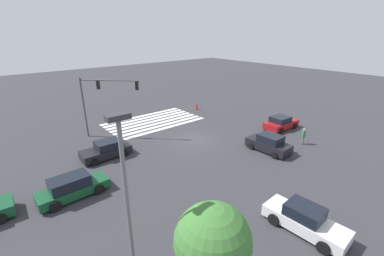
% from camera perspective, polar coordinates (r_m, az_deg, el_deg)
% --- Properties ---
extents(ground_plane, '(124.35, 124.35, 0.00)m').
position_cam_1_polar(ground_plane, '(26.75, 0.00, -2.69)').
color(ground_plane, '#333338').
extents(crosswalk_markings, '(11.47, 6.30, 0.01)m').
position_cam_1_polar(crosswalk_markings, '(32.55, -8.56, 1.45)').
color(crosswalk_markings, silver).
rests_on(crosswalk_markings, ground_plane).
extents(traffic_signal_mast, '(4.44, 4.44, 6.33)m').
position_cam_1_polar(traffic_signal_mast, '(27.75, -19.82, 6.84)').
color(traffic_signal_mast, '#47474C').
rests_on(traffic_signal_mast, ground_plane).
extents(car_0, '(2.09, 4.63, 1.57)m').
position_cam_1_polar(car_0, '(16.57, 23.75, -18.18)').
color(car_0, silver).
rests_on(car_0, ground_plane).
extents(car_1, '(4.60, 2.02, 1.56)m').
position_cam_1_polar(car_1, '(19.57, -25.07, -11.86)').
color(car_1, '#144728').
rests_on(car_1, ground_plane).
extents(car_2, '(2.10, 4.14, 1.65)m').
position_cam_1_polar(car_2, '(25.14, 16.71, -3.34)').
color(car_2, black).
rests_on(car_2, ground_plane).
extents(car_3, '(4.36, 2.35, 1.49)m').
position_cam_1_polar(car_3, '(31.37, 19.13, 1.07)').
color(car_3, maroon).
rests_on(car_3, ground_plane).
extents(car_4, '(4.30, 2.17, 1.50)m').
position_cam_1_polar(car_4, '(24.26, -18.47, -4.60)').
color(car_4, black).
rests_on(car_4, ground_plane).
extents(pedestrian, '(0.41, 0.41, 1.65)m').
position_cam_1_polar(pedestrian, '(27.76, 23.54, -1.56)').
color(pedestrian, brown).
rests_on(pedestrian, ground_plane).
extents(street_light_pole_a, '(0.80, 0.36, 8.16)m').
position_cam_1_polar(street_light_pole_a, '(10.03, -14.29, -15.14)').
color(street_light_pole_a, slate).
rests_on(street_light_pole_a, ground_plane).
extents(tree_corner_a, '(2.93, 2.93, 4.85)m').
position_cam_1_polar(tree_corner_a, '(10.39, 4.60, -23.78)').
color(tree_corner_a, brown).
rests_on(tree_corner_a, ground_plane).
extents(fire_hydrant, '(0.22, 0.22, 0.86)m').
position_cam_1_polar(fire_hydrant, '(36.99, 1.04, 4.74)').
color(fire_hydrant, red).
rests_on(fire_hydrant, ground_plane).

